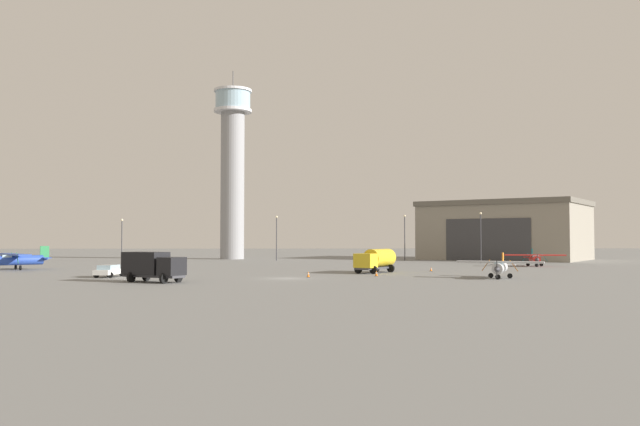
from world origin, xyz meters
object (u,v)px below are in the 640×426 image
(control_tower, at_px, (233,163))
(traffic_cone_near_left, at_px, (376,273))
(light_post_centre, at_px, (122,236))
(traffic_cone_mid_apron, at_px, (431,269))
(truck_fuel_tanker_yellow, at_px, (376,260))
(traffic_cone_near_right, at_px, (308,274))
(airplane_silver, at_px, (500,267))
(airplane_blue, at_px, (17,259))
(airplane_red, at_px, (535,258))
(light_post_east, at_px, (405,233))
(car_white, at_px, (109,270))
(light_post_west, at_px, (277,234))
(light_post_north, at_px, (481,233))
(truck_box_black, at_px, (152,265))

(control_tower, xyz_separation_m, traffic_cone_near_left, (22.59, -61.40, -19.72))
(control_tower, height_order, light_post_centre, control_tower)
(light_post_centre, distance_m, traffic_cone_mid_apron, 63.40)
(truck_fuel_tanker_yellow, distance_m, traffic_cone_near_right, 12.64)
(airplane_silver, height_order, airplane_blue, airplane_blue)
(airplane_red, xyz_separation_m, light_post_east, (-15.74, 26.39, 4.04))
(car_white, relative_size, light_post_west, 0.55)
(airplane_blue, xyz_separation_m, traffic_cone_near_right, (39.70, -18.12, -1.19))
(light_post_north, bearing_deg, traffic_cone_near_left, -121.66)
(car_white, relative_size, light_post_centre, 0.59)
(truck_fuel_tanker_yellow, distance_m, light_post_west, 45.86)
(light_post_west, height_order, traffic_cone_mid_apron, light_post_west)
(airplane_red, height_order, car_white, airplane_red)
(truck_fuel_tanker_yellow, relative_size, car_white, 1.51)
(light_post_west, distance_m, traffic_cone_mid_apron, 45.86)
(airplane_silver, xyz_separation_m, car_white, (-43.17, 3.67, -0.53))
(airplane_blue, bearing_deg, airplane_silver, 123.95)
(airplane_blue, distance_m, light_post_north, 73.46)
(airplane_red, bearing_deg, light_post_east, -135.87)
(truck_fuel_tanker_yellow, bearing_deg, truck_box_black, -20.79)
(light_post_west, relative_size, traffic_cone_near_right, 13.14)
(light_post_west, bearing_deg, truck_fuel_tanker_yellow, -72.32)
(control_tower, xyz_separation_m, airplane_red, (50.30, -36.58, -18.79))
(airplane_red, distance_m, light_post_west, 48.52)
(airplane_silver, bearing_deg, light_post_north, -169.67)
(control_tower, distance_m, light_post_west, 20.57)
(light_post_north, bearing_deg, traffic_cone_mid_apron, -118.47)
(truck_fuel_tanker_yellow, distance_m, light_post_east, 45.39)
(airplane_blue, xyz_separation_m, traffic_cone_mid_apron, (56.13, -5.65, -1.24))
(car_white, height_order, light_post_centre, light_post_centre)
(light_post_north, height_order, traffic_cone_near_right, light_post_north)
(control_tower, relative_size, airplane_blue, 4.08)
(truck_box_black, xyz_separation_m, light_post_north, (46.33, 46.19, 3.62))
(truck_box_black, xyz_separation_m, traffic_cone_mid_apron, (32.06, 19.88, -1.39))
(light_post_east, height_order, light_post_north, light_post_east)
(airplane_blue, bearing_deg, light_post_centre, -136.97)
(truck_fuel_tanker_yellow, xyz_separation_m, light_post_centre, (-42.88, 41.35, 3.15))
(airplane_blue, xyz_separation_m, truck_box_black, (24.07, -25.53, 0.14))
(airplane_silver, bearing_deg, truck_box_black, -58.60)
(airplane_silver, bearing_deg, traffic_cone_near_right, -73.11)
(airplane_silver, height_order, light_post_east, light_post_east)
(light_post_east, relative_size, traffic_cone_mid_apron, 16.00)
(light_post_east, bearing_deg, light_post_north, -52.40)
(light_post_west, bearing_deg, airplane_silver, -64.73)
(truck_fuel_tanker_yellow, bearing_deg, airplane_silver, 81.51)
(light_post_centre, bearing_deg, light_post_north, -10.16)
(light_post_west, height_order, light_post_north, light_post_north)
(airplane_red, distance_m, traffic_cone_near_right, 44.36)
(truck_box_black, relative_size, traffic_cone_near_right, 10.25)
(traffic_cone_mid_apron, bearing_deg, traffic_cone_near_right, -142.80)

